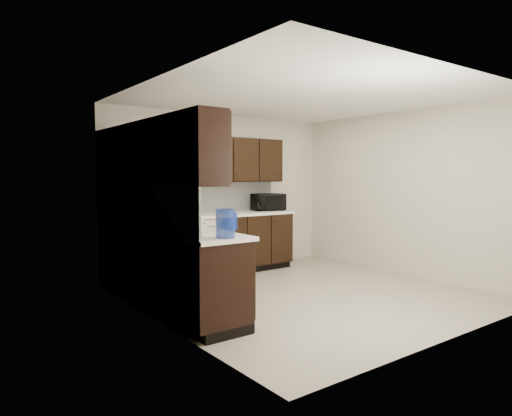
# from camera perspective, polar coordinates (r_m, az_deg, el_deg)

# --- Properties ---
(floor) EXTENTS (4.00, 4.00, 0.00)m
(floor) POSITION_cam_1_polar(r_m,az_deg,el_deg) (5.99, 6.20, -10.65)
(floor) COLOR #A29886
(floor) RESTS_ON ground
(ceiling) EXTENTS (4.00, 4.00, 0.00)m
(ceiling) POSITION_cam_1_polar(r_m,az_deg,el_deg) (5.88, 6.39, 13.63)
(ceiling) COLOR white
(ceiling) RESTS_ON wall_back
(wall_back) EXTENTS (4.00, 0.02, 2.50)m
(wall_back) POSITION_cam_1_polar(r_m,az_deg,el_deg) (7.40, -4.30, 1.95)
(wall_back) COLOR beige
(wall_back) RESTS_ON floor
(wall_left) EXTENTS (0.02, 4.00, 2.50)m
(wall_left) POSITION_cam_1_polar(r_m,az_deg,el_deg) (4.68, -11.95, 0.69)
(wall_left) COLOR beige
(wall_left) RESTS_ON floor
(wall_right) EXTENTS (0.02, 4.00, 2.50)m
(wall_right) POSITION_cam_1_polar(r_m,az_deg,el_deg) (7.31, 17.87, 1.74)
(wall_right) COLOR beige
(wall_right) RESTS_ON floor
(wall_front) EXTENTS (4.00, 0.02, 2.50)m
(wall_front) POSITION_cam_1_polar(r_m,az_deg,el_deg) (4.55, 23.69, 0.34)
(wall_front) COLOR beige
(wall_front) RESTS_ON floor
(lower_cabinets) EXTENTS (3.00, 2.80, 0.90)m
(lower_cabinets) POSITION_cam_1_polar(r_m,az_deg,el_deg) (6.21, -7.75, -6.24)
(lower_cabinets) COLOR black
(lower_cabinets) RESTS_ON floor
(countertop) EXTENTS (3.03, 2.83, 0.04)m
(countertop) POSITION_cam_1_polar(r_m,az_deg,el_deg) (6.14, -7.80, -1.59)
(countertop) COLOR white
(countertop) RESTS_ON lower_cabinets
(backsplash) EXTENTS (3.00, 2.80, 0.48)m
(backsplash) POSITION_cam_1_polar(r_m,az_deg,el_deg) (6.21, -10.46, 0.85)
(backsplash) COLOR beige
(backsplash) RESTS_ON countertop
(upper_cabinets) EXTENTS (3.00, 2.80, 0.70)m
(upper_cabinets) POSITION_cam_1_polar(r_m,az_deg,el_deg) (6.16, -9.08, 6.34)
(upper_cabinets) COLOR black
(upper_cabinets) RESTS_ON wall_back
(dishwasher) EXTENTS (0.58, 0.04, 0.78)m
(dishwasher) POSITION_cam_1_polar(r_m,az_deg,el_deg) (6.60, -6.68, -4.46)
(dishwasher) COLOR beige
(dishwasher) RESTS_ON lower_cabinets
(sink) EXTENTS (0.54, 0.82, 0.42)m
(sink) POSITION_cam_1_polar(r_m,az_deg,el_deg) (4.85, -8.39, -3.54)
(sink) COLOR beige
(sink) RESTS_ON countertop
(microwave) EXTENTS (0.58, 0.46, 0.28)m
(microwave) POSITION_cam_1_polar(r_m,az_deg,el_deg) (7.62, 1.53, 0.75)
(microwave) COLOR black
(microwave) RESTS_ON countertop
(soap_bottle_a) EXTENTS (0.10, 0.10, 0.21)m
(soap_bottle_a) POSITION_cam_1_polar(r_m,az_deg,el_deg) (5.06, -7.25, -1.35)
(soap_bottle_a) COLOR gray
(soap_bottle_a) RESTS_ON countertop
(soap_bottle_b) EXTENTS (0.12, 0.13, 0.28)m
(soap_bottle_b) POSITION_cam_1_polar(r_m,az_deg,el_deg) (4.82, -10.87, -1.26)
(soap_bottle_b) COLOR gray
(soap_bottle_b) RESTS_ON countertop
(toaster_oven) EXTENTS (0.40, 0.30, 0.25)m
(toaster_oven) POSITION_cam_1_polar(r_m,az_deg,el_deg) (6.40, -16.39, -0.19)
(toaster_oven) COLOR silver
(toaster_oven) RESTS_ON countertop
(storage_bin) EXTENTS (0.50, 0.44, 0.16)m
(storage_bin) POSITION_cam_1_polar(r_m,az_deg,el_deg) (5.31, -10.77, -1.39)
(storage_bin) COLOR silver
(storage_bin) RESTS_ON countertop
(blue_pitcher) EXTENTS (0.20, 0.20, 0.27)m
(blue_pitcher) POSITION_cam_1_polar(r_m,az_deg,el_deg) (4.24, -3.85, -1.95)
(blue_pitcher) COLOR navy
(blue_pitcher) RESTS_ON countertop
(teal_tumbler) EXTENTS (0.12, 0.12, 0.22)m
(teal_tumbler) POSITION_cam_1_polar(r_m,az_deg,el_deg) (5.31, -8.72, -1.07)
(teal_tumbler) COLOR #0C8475
(teal_tumbler) RESTS_ON countertop
(paper_towel_roll) EXTENTS (0.18, 0.18, 0.31)m
(paper_towel_roll) POSITION_cam_1_polar(r_m,az_deg,el_deg) (5.90, -13.02, -0.17)
(paper_towel_roll) COLOR silver
(paper_towel_roll) RESTS_ON countertop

